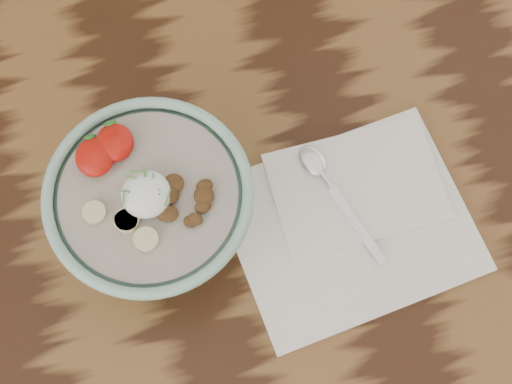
# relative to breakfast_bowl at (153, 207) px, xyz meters

# --- Properties ---
(table) EXTENTS (1.60, 0.90, 0.75)m
(table) POSITION_rel_breakfast_bowl_xyz_m (0.22, -0.03, -0.16)
(table) COLOR black
(table) RESTS_ON ground
(breakfast_bowl) EXTENTS (0.21, 0.21, 0.14)m
(breakfast_bowl) POSITION_rel_breakfast_bowl_xyz_m (0.00, 0.00, 0.00)
(breakfast_bowl) COLOR #88B7A0
(breakfast_bowl) RESTS_ON table
(napkin) EXTENTS (0.28, 0.24, 0.02)m
(napkin) POSITION_rel_breakfast_bowl_xyz_m (0.21, -0.05, -0.06)
(napkin) COLOR white
(napkin) RESTS_ON table
(spoon) EXTENTS (0.06, 0.16, 0.01)m
(spoon) POSITION_rel_breakfast_bowl_xyz_m (0.19, 0.00, -0.05)
(spoon) COLOR silver
(spoon) RESTS_ON napkin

